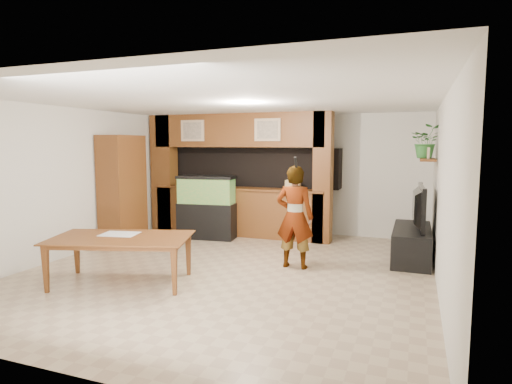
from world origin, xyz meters
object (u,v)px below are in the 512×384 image
at_px(pantry_cabinet, 122,190).
at_px(aquarium, 207,208).
at_px(television, 413,207).
at_px(dining_table, 121,261).
at_px(person, 295,217).

distance_m(pantry_cabinet, aquarium, 1.71).
xyz_separation_m(television, dining_table, (-3.82, -2.81, -0.58)).
distance_m(aquarium, dining_table, 3.09).
bearing_deg(person, television, -147.44).
bearing_deg(person, dining_table, 37.91).
distance_m(aquarium, television, 4.05).
xyz_separation_m(aquarium, television, (4.03, -0.26, 0.27)).
xyz_separation_m(person, dining_table, (-2.07, -1.65, -0.48)).
relative_size(pantry_cabinet, aquarium, 1.62).
relative_size(person, dining_table, 0.86).
bearing_deg(dining_table, television, 18.87).
bearing_deg(pantry_cabinet, dining_table, -53.29).
height_order(pantry_cabinet, television, pantry_cabinet).
bearing_deg(television, aquarium, 83.75).
relative_size(aquarium, dining_table, 0.69).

